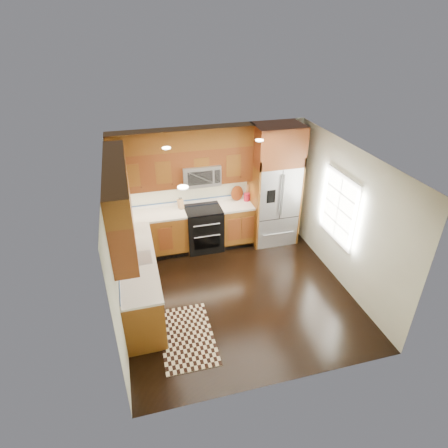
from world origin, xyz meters
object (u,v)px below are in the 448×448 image
object	(u,v)px
range	(204,228)
utensil_crock	(247,195)
knife_block	(181,204)
rug	(187,336)
refrigerator	(275,186)

from	to	relation	value
range	utensil_crock	world-z (taller)	utensil_crock
knife_block	range	bearing A→B (deg)	-19.41
rug	knife_block	bearing A→B (deg)	82.26
range	knife_block	bearing A→B (deg)	160.59
rug	utensil_crock	bearing A→B (deg)	55.70
range	knife_block	distance (m)	0.74
range	knife_block	world-z (taller)	knife_block
range	rug	world-z (taller)	range
utensil_crock	rug	bearing A→B (deg)	-124.94
refrigerator	utensil_crock	xyz separation A→B (m)	(-0.55, 0.17, -0.24)
refrigerator	rug	xyz separation A→B (m)	(-2.38, -2.44, -1.30)
rug	utensil_crock	size ratio (longest dim) A/B	3.69
refrigerator	knife_block	size ratio (longest dim) A/B	10.40
range	refrigerator	bearing A→B (deg)	-1.40
knife_block	utensil_crock	world-z (taller)	utensil_crock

